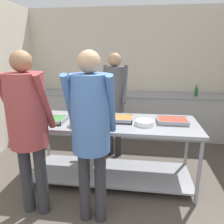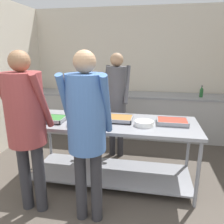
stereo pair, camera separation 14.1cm
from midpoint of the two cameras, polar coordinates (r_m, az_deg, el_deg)
The scene contains 12 objects.
wall_rear at distance 4.90m, azimuth 3.64°, elevation 10.52°, with size 4.51×0.06×2.65m.
back_counter at distance 4.70m, azimuth 3.13°, elevation -0.55°, with size 4.35×0.65×0.90m.
serving_counter at distance 2.97m, azimuth -1.63°, elevation -7.63°, with size 2.24×0.83×0.87m.
serving_tray_greens at distance 2.98m, azimuth -17.15°, elevation -2.01°, with size 0.39×0.28×0.05m.
sauce_pan at distance 2.73m, azimuth -10.12°, elevation -2.68°, with size 0.36×0.22×0.08m.
serving_tray_vegetables at distance 2.90m, azimuth -0.28°, elevation -1.76°, with size 0.44×0.29×0.05m.
plate_stack at distance 2.74m, azimuth 7.14°, elevation -2.81°, with size 0.24×0.24×0.06m.
serving_tray_roast at distance 2.89m, azimuth 14.09°, elevation -2.28°, with size 0.38×0.28×0.05m.
guest_serving_left at distance 2.11m, azimuth -7.48°, elevation -2.87°, with size 0.47×0.37×1.78m.
guest_serving_right at distance 2.40m, azimuth -22.80°, elevation -1.82°, with size 0.49×0.39×1.78m.
cook_behind_counter at distance 3.56m, azimuth -0.47°, elevation 4.74°, with size 0.41×0.34×1.74m.
water_bottle at distance 4.59m, azimuth 20.33°, elevation 5.14°, with size 0.07×0.07×0.22m.
Camera 1 is at (0.28, -0.97, 1.77)m, focal length 35.00 mm.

